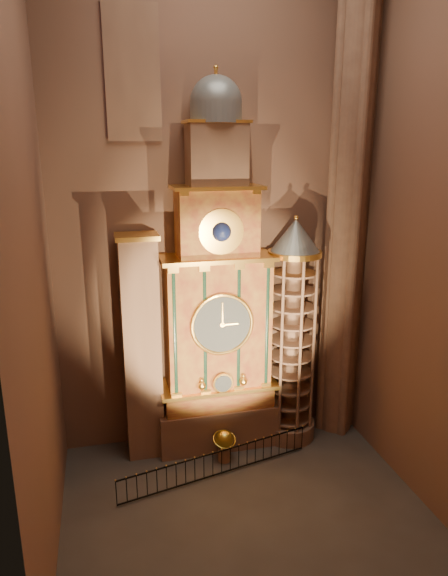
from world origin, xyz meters
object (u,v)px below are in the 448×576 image
object	(u,v)px
celestial_globe	(224,443)
portrait_tower	(142,348)
astronomical_clock	(217,309)
stair_turret	(292,334)
iron_railing	(217,463)

from	to	relation	value
celestial_globe	portrait_tower	bearing A→B (deg)	154.37
celestial_globe	astronomical_clock	bearing A→B (deg)	88.29
portrait_tower	stair_turret	world-z (taller)	stair_turret
astronomical_clock	celestial_globe	distance (m)	5.99
portrait_tower	astronomical_clock	bearing A→B (deg)	-0.29
stair_turret	iron_railing	xyz separation A→B (m)	(-4.12, -2.37, -4.65)
portrait_tower	celestial_globe	bearing A→B (deg)	-25.63
portrait_tower	celestial_globe	distance (m)	5.64
astronomical_clock	portrait_tower	size ratio (longest dim) A/B	1.64
stair_turret	iron_railing	bearing A→B (deg)	-150.07
stair_turret	celestial_globe	bearing A→B (deg)	-159.48
portrait_tower	stair_turret	xyz separation A→B (m)	(6.90, -0.28, 0.12)
portrait_tower	stair_turret	distance (m)	6.91
astronomical_clock	portrait_tower	bearing A→B (deg)	179.71
portrait_tower	stair_turret	size ratio (longest dim) A/B	0.94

